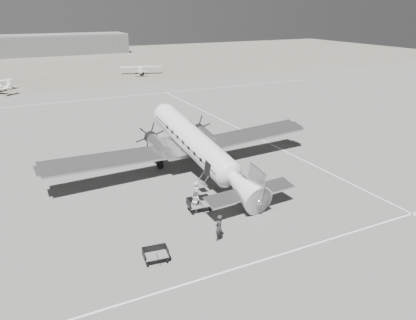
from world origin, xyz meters
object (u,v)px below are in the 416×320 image
object	(u,v)px
hangar_main	(64,44)
baggage_cart_near	(199,204)
dc3_airliner	(199,148)
ground_crew	(219,228)
baggage_cart_far	(156,255)
ramp_agent	(196,200)
passenger	(196,190)
light_plane_right	(141,70)

from	to	relation	value
hangar_main	baggage_cart_near	xyz separation A→B (m)	(-7.75, -126.06, -2.76)
dc3_airliner	baggage_cart_near	distance (m)	7.71
hangar_main	dc3_airliner	bearing A→B (deg)	-92.22
hangar_main	ground_crew	distance (m)	130.86
dc3_airliner	baggage_cart_far	bearing A→B (deg)	-129.75
ramp_agent	passenger	bearing A→B (deg)	-23.01
ground_crew	baggage_cart_near	bearing A→B (deg)	-120.79
passenger	dc3_airliner	bearing A→B (deg)	-33.29
baggage_cart_far	light_plane_right	bearing A→B (deg)	80.03
baggage_cart_far	ground_crew	bearing A→B (deg)	12.89
ground_crew	passenger	world-z (taller)	ground_crew
dc3_airliner	baggage_cart_near	size ratio (longest dim) A/B	14.81
baggage_cart_far	passenger	xyz separation A→B (m)	(6.12, 7.07, 0.30)
light_plane_right	passenger	bearing A→B (deg)	-85.94
light_plane_right	ground_crew	distance (m)	76.50
hangar_main	baggage_cart_near	size ratio (longest dim) A/B	21.79
baggage_cart_far	passenger	bearing A→B (deg)	56.08
hangar_main	baggage_cart_far	xyz separation A→B (m)	(-13.18, -131.06, -2.83)
dc3_airliner	ramp_agent	bearing A→B (deg)	-120.38
light_plane_right	dc3_airliner	bearing A→B (deg)	-84.83
dc3_airliner	ramp_agent	size ratio (longest dim) A/B	15.21
light_plane_right	passenger	size ratio (longest dim) A/B	6.54
passenger	light_plane_right	bearing A→B (deg)	-19.49
hangar_main	ground_crew	bearing A→B (deg)	-93.67
light_plane_right	baggage_cart_far	bearing A→B (deg)	-89.06
baggage_cart_near	light_plane_right	bearing A→B (deg)	80.51
baggage_cart_far	ground_crew	xyz separation A→B (m)	(4.81, 0.50, 0.49)
dc3_airliner	ground_crew	size ratio (longest dim) A/B	14.98
ground_crew	baggage_cart_far	bearing A→B (deg)	-16.99
light_plane_right	passenger	xyz separation A→B (m)	(-16.68, -67.77, -0.28)
dc3_airliner	light_plane_right	world-z (taller)	dc3_airliner
baggage_cart_near	passenger	bearing A→B (deg)	75.93
hangar_main	passenger	world-z (taller)	hangar_main
light_plane_right	baggage_cart_far	world-z (taller)	light_plane_right
dc3_airliner	passenger	xyz separation A→B (m)	(-2.43, -4.64, -1.95)
hangar_main	ground_crew	size ratio (longest dim) A/B	22.04
light_plane_right	hangar_main	bearing A→B (deg)	117.60
ground_crew	ramp_agent	size ratio (longest dim) A/B	1.02
ground_crew	light_plane_right	bearing A→B (deg)	-126.51
baggage_cart_near	ground_crew	xyz separation A→B (m)	(-0.62, -4.50, 0.41)
dc3_airliner	hangar_main	bearing A→B (deg)	84.17
ground_crew	ramp_agent	world-z (taller)	ground_crew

